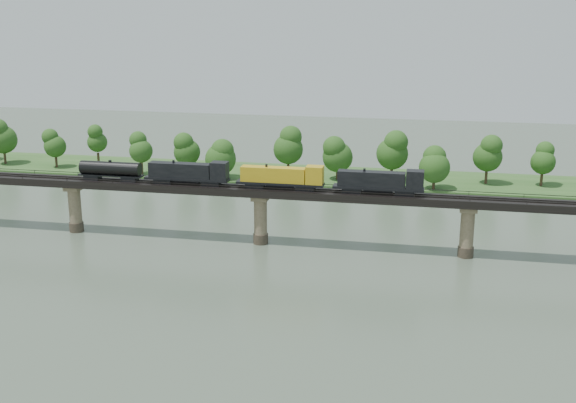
# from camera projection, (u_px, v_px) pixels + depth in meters

# --- Properties ---
(ground) EXTENTS (400.00, 400.00, 0.00)m
(ground) POSITION_uv_depth(u_px,v_px,m) (217.00, 301.00, 116.36)
(ground) COLOR #3E4C3C
(ground) RESTS_ON ground
(far_bank) EXTENTS (300.00, 24.00, 1.60)m
(far_bank) POSITION_uv_depth(u_px,v_px,m) (308.00, 177.00, 196.50)
(far_bank) COLOR #2B5020
(far_bank) RESTS_ON ground
(bridge) EXTENTS (236.00, 30.00, 11.50)m
(bridge) POSITION_uv_depth(u_px,v_px,m) (261.00, 217.00, 143.28)
(bridge) COLOR #473A2D
(bridge) RESTS_ON ground
(bridge_superstructure) EXTENTS (220.00, 4.90, 0.75)m
(bridge_superstructure) POSITION_uv_depth(u_px,v_px,m) (260.00, 186.00, 141.61)
(bridge_superstructure) COLOR black
(bridge_superstructure) RESTS_ON bridge
(far_treeline) EXTENTS (289.06, 17.54, 13.60)m
(far_treeline) POSITION_uv_depth(u_px,v_px,m) (275.00, 150.00, 191.73)
(far_treeline) COLOR #382619
(far_treeline) RESTS_ON far_bank
(freight_train) EXTENTS (69.96, 2.73, 4.82)m
(freight_train) POSITION_uv_depth(u_px,v_px,m) (249.00, 176.00, 141.50)
(freight_train) COLOR black
(freight_train) RESTS_ON bridge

